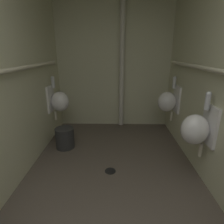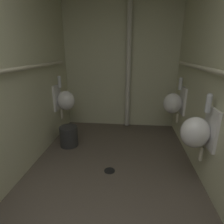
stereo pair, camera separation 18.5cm
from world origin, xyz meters
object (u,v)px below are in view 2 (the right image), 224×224
(urinal_left_mid, at_px, (65,100))
(waste_bin, at_px, (69,136))
(urinal_right_far, at_px, (174,103))
(urinal_right_mid, at_px, (197,131))
(floor_drain, at_px, (109,171))
(standpipe_back_wall, at_px, (128,63))

(urinal_left_mid, relative_size, waste_bin, 2.33)
(urinal_right_far, bearing_deg, urinal_right_mid, -90.00)
(urinal_right_far, xyz_separation_m, floor_drain, (-0.95, -1.02, -0.65))
(urinal_left_mid, height_order, standpipe_back_wall, standpipe_back_wall)
(urinal_left_mid, relative_size, urinal_right_mid, 1.00)
(urinal_left_mid, bearing_deg, floor_drain, -48.38)
(floor_drain, distance_m, waste_bin, 0.96)
(standpipe_back_wall, xyz_separation_m, floor_drain, (-0.18, -1.53, -1.26))
(urinal_left_mid, distance_m, urinal_right_far, 1.85)
(urinal_right_far, bearing_deg, floor_drain, -132.98)
(urinal_left_mid, xyz_separation_m, urinal_right_mid, (1.85, -1.14, 0.00))
(floor_drain, height_order, waste_bin, waste_bin)
(urinal_right_mid, relative_size, standpipe_back_wall, 0.31)
(urinal_left_mid, bearing_deg, urinal_right_mid, -31.64)
(urinal_left_mid, height_order, urinal_right_far, same)
(urinal_right_mid, height_order, standpipe_back_wall, standpipe_back_wall)
(urinal_left_mid, distance_m, standpipe_back_wall, 1.34)
(standpipe_back_wall, bearing_deg, urinal_right_far, -33.13)
(urinal_right_mid, xyz_separation_m, standpipe_back_wall, (-0.77, 1.65, 0.60))
(urinal_right_mid, bearing_deg, floor_drain, 172.30)
(urinal_left_mid, height_order, waste_bin, urinal_left_mid)
(urinal_right_mid, height_order, waste_bin, urinal_right_mid)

